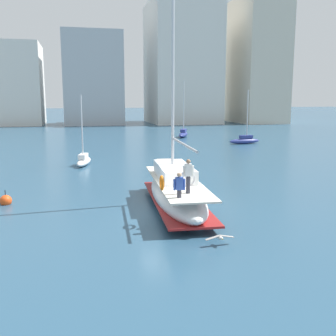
{
  "coord_description": "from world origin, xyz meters",
  "views": [
    {
      "loc": [
        -4.27,
        -18.78,
        5.81
      ],
      "look_at": [
        0.81,
        3.23,
        1.8
      ],
      "focal_mm": 42.85,
      "sensor_mm": 36.0,
      "label": 1
    }
  ],
  "objects_px": {
    "main_sailboat": "(176,191)",
    "moored_cutter_left": "(84,160)",
    "seagull": "(220,237)",
    "mooring_buoy": "(6,201)",
    "moored_sloop_near": "(183,133)",
    "moored_catamaran": "(245,140)"
  },
  "relations": [
    {
      "from": "moored_sloop_near",
      "to": "moored_catamaran",
      "type": "relative_size",
      "value": 1.21
    },
    {
      "from": "moored_cutter_left",
      "to": "mooring_buoy",
      "type": "relative_size",
      "value": 6.47
    },
    {
      "from": "moored_sloop_near",
      "to": "mooring_buoy",
      "type": "distance_m",
      "value": 39.03
    },
    {
      "from": "moored_sloop_near",
      "to": "mooring_buoy",
      "type": "relative_size",
      "value": 8.83
    },
    {
      "from": "main_sailboat",
      "to": "moored_sloop_near",
      "type": "xyz_separation_m",
      "value": [
        10.31,
        36.64,
        -0.37
      ]
    },
    {
      "from": "moored_cutter_left",
      "to": "seagull",
      "type": "height_order",
      "value": "moored_cutter_left"
    },
    {
      "from": "moored_sloop_near",
      "to": "mooring_buoy",
      "type": "xyz_separation_m",
      "value": [
        -19.29,
        -33.93,
        -0.35
      ]
    },
    {
      "from": "moored_catamaran",
      "to": "moored_sloop_near",
      "type": "bearing_deg",
      "value": 117.89
    },
    {
      "from": "moored_sloop_near",
      "to": "moored_catamaran",
      "type": "xyz_separation_m",
      "value": [
        5.29,
        -10.0,
        -0.06
      ]
    },
    {
      "from": "moored_sloop_near",
      "to": "moored_catamaran",
      "type": "bearing_deg",
      "value": -62.11
    },
    {
      "from": "main_sailboat",
      "to": "mooring_buoy",
      "type": "xyz_separation_m",
      "value": [
        -8.97,
        2.72,
        -0.72
      ]
    },
    {
      "from": "moored_cutter_left",
      "to": "seagull",
      "type": "xyz_separation_m",
      "value": [
        4.81,
        -20.59,
        -0.12
      ]
    },
    {
      "from": "seagull",
      "to": "mooring_buoy",
      "type": "xyz_separation_m",
      "value": [
        -9.29,
        8.53,
        -0.14
      ]
    },
    {
      "from": "main_sailboat",
      "to": "moored_catamaran",
      "type": "relative_size",
      "value": 1.99
    },
    {
      "from": "seagull",
      "to": "mooring_buoy",
      "type": "relative_size",
      "value": 1.3
    },
    {
      "from": "seagull",
      "to": "moored_cutter_left",
      "type": "bearing_deg",
      "value": 103.15
    },
    {
      "from": "moored_sloop_near",
      "to": "moored_cutter_left",
      "type": "relative_size",
      "value": 1.37
    },
    {
      "from": "main_sailboat",
      "to": "seagull",
      "type": "height_order",
      "value": "main_sailboat"
    },
    {
      "from": "moored_sloop_near",
      "to": "seagull",
      "type": "xyz_separation_m",
      "value": [
        -9.99,
        -42.45,
        -0.21
      ]
    },
    {
      "from": "seagull",
      "to": "moored_catamaran",
      "type": "bearing_deg",
      "value": 64.77
    },
    {
      "from": "main_sailboat",
      "to": "moored_cutter_left",
      "type": "xyz_separation_m",
      "value": [
        -4.49,
        14.78,
        -0.46
      ]
    },
    {
      "from": "moored_catamaran",
      "to": "moored_cutter_left",
      "type": "relative_size",
      "value": 1.12
    }
  ]
}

